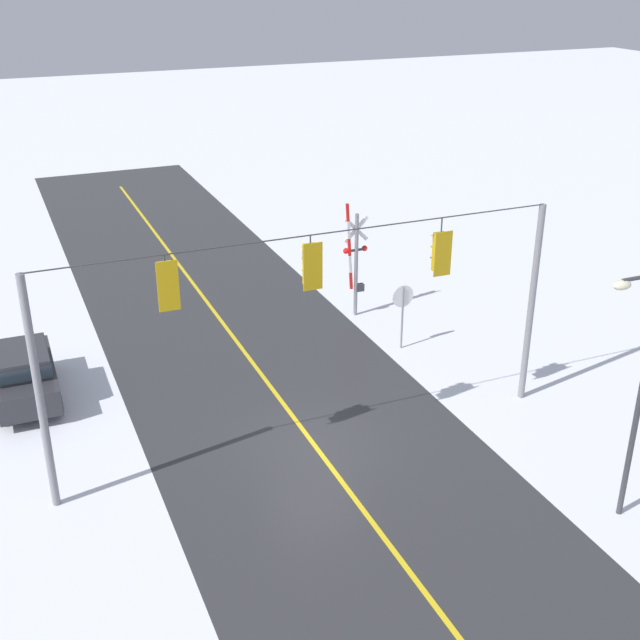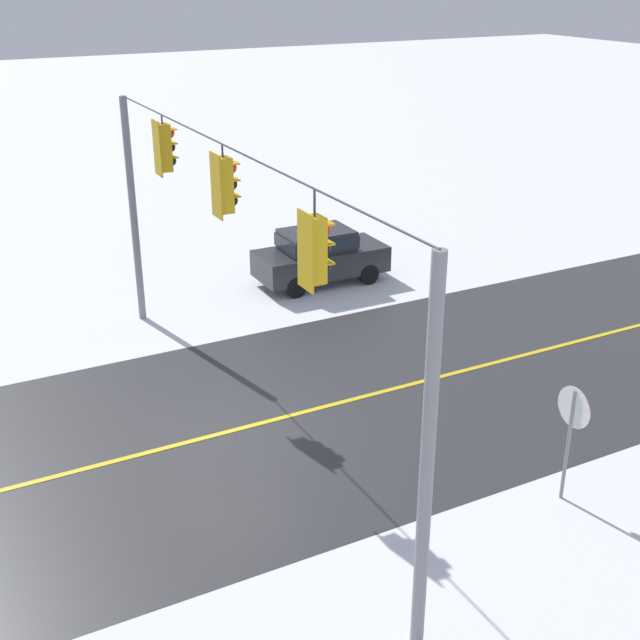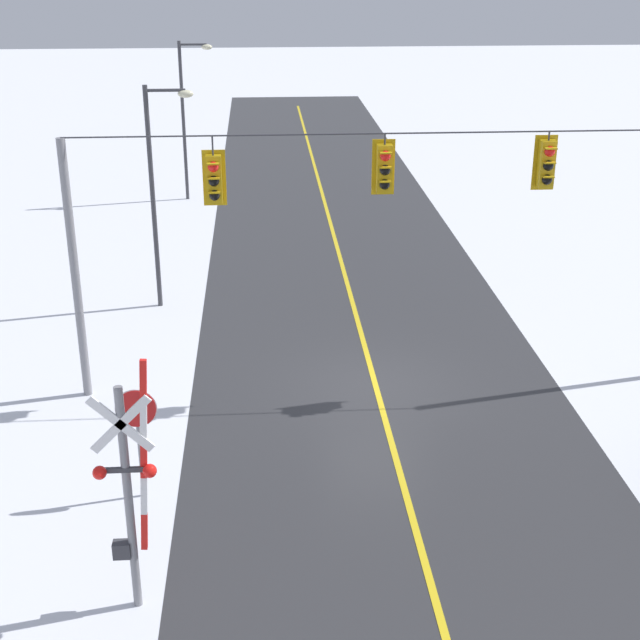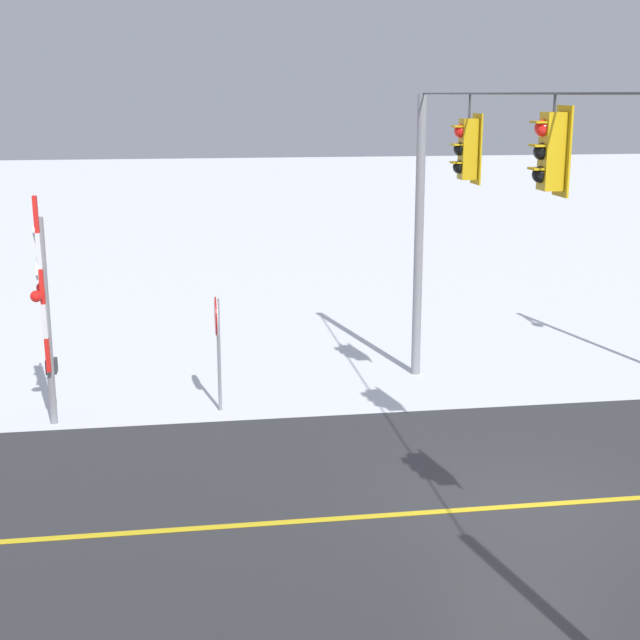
{
  "view_description": "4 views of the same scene",
  "coord_description": "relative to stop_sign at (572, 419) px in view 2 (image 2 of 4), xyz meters",
  "views": [
    {
      "loc": [
        7.4,
        18.07,
        12.68
      ],
      "look_at": [
        -1.16,
        -2.29,
        2.7
      ],
      "focal_mm": 45.86,
      "sensor_mm": 36.0,
      "label": 1
    },
    {
      "loc": [
        -14.7,
        5.66,
        9.36
      ],
      "look_at": [
        -1.72,
        -1.15,
        3.04
      ],
      "focal_mm": 46.67,
      "sensor_mm": 36.0,
      "label": 2
    },
    {
      "loc": [
        -2.73,
        -19.92,
        10.05
      ],
      "look_at": [
        -1.45,
        -1.21,
        2.28
      ],
      "focal_mm": 50.94,
      "sensor_mm": 36.0,
      "label": 3
    },
    {
      "loc": [
        12.43,
        -5.17,
        6.2
      ],
      "look_at": [
        -2.86,
        -2.83,
        2.37
      ],
      "focal_mm": 51.48,
      "sensor_mm": 36.0,
      "label": 4
    }
  ],
  "objects": [
    {
      "name": "signal_span",
      "position": [
        5.19,
        4.52,
        2.57
      ],
      "size": [
        14.2,
        0.47,
        6.22
      ],
      "color": "gray",
      "rests_on": "ground"
    },
    {
      "name": "ground_plane",
      "position": [
        5.17,
        4.54,
        -1.71
      ],
      "size": [
        160.0,
        160.0,
        0.0
      ],
      "primitive_type": "plane",
      "color": "white"
    },
    {
      "name": "stop_sign",
      "position": [
        0.0,
        0.0,
        0.0
      ],
      "size": [
        0.8,
        0.09,
        2.35
      ],
      "color": "gray",
      "rests_on": "ground"
    },
    {
      "name": "parked_car_charcoal",
      "position": [
        12.35,
        -1.27,
        -0.76
      ],
      "size": [
        1.86,
        4.22,
        1.74
      ],
      "color": "#2D2D33",
      "rests_on": "ground"
    }
  ]
}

